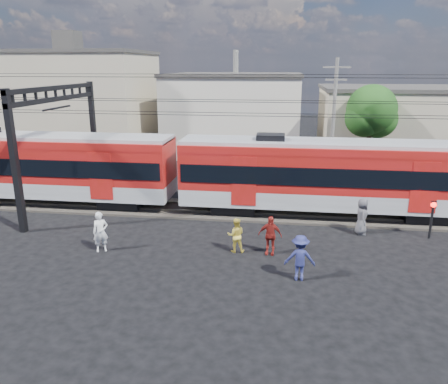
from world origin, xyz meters
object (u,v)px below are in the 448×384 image
Objects in this scene: pedestrian_c at (300,258)px; pedestrian_a at (101,232)px; commuter_train at (333,174)px; crossing_signal at (432,213)px.

pedestrian_a is at bearing -11.03° from pedestrian_c.
commuter_train is 5.26m from crossing_signal.
crossing_signal is (15.04, 3.56, 0.39)m from pedestrian_a.
pedestrian_c is 8.16m from crossing_signal.
crossing_signal is at bearing -30.96° from commuter_train.
commuter_train reaches higher than crossing_signal.
pedestrian_c is (8.70, -1.56, 0.01)m from pedestrian_a.
commuter_train is at bearing 149.04° from crossing_signal.
commuter_train is at bearing 2.34° from pedestrian_a.
commuter_train reaches higher than pedestrian_a.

